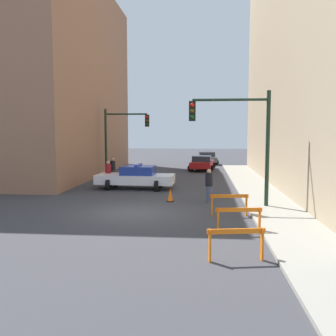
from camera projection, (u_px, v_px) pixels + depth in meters
The scene contains 15 objects.
ground_plane at pixel (133, 213), 16.18m from camera, with size 120.00×120.00×0.00m, color #38383D.
sidewalk_right at pixel (279, 214), 15.60m from camera, with size 2.40×44.00×0.12m.
building_corner_left at pixel (18, 80), 30.40m from camera, with size 14.00×20.00×15.29m.
traffic_light_near at pixel (242, 131), 16.86m from camera, with size 3.64×0.35×5.20m.
traffic_light_far at pixel (120, 133), 28.43m from camera, with size 3.44×0.35×5.20m.
police_car at pixel (136, 177), 22.84m from camera, with size 4.78×2.49×1.52m.
parked_car_near at pixel (202, 163), 33.64m from camera, with size 2.54×4.45×1.31m.
parked_car_mid at pixel (206, 158), 40.24m from camera, with size 2.55×4.46×1.31m.
pedestrian_crossing at pixel (108, 173), 23.56m from camera, with size 0.50×0.50×1.66m.
pedestrian_corner at pixel (113, 169), 26.14m from camera, with size 0.50×0.50×1.66m.
pedestrian_sidewalk at pixel (209, 185), 18.44m from camera, with size 0.38×0.38×1.66m.
barrier_front at pixel (236, 239), 10.08m from camera, with size 1.58×0.42×0.90m.
barrier_mid at pixel (239, 216), 12.82m from camera, with size 1.60×0.33×0.90m.
barrier_back at pixel (229, 201), 15.52m from camera, with size 1.59×0.34×0.90m.
traffic_cone at pixel (170, 195), 18.73m from camera, with size 0.36×0.36×0.66m.
Camera 1 is at (2.98, -15.70, 3.51)m, focal length 40.00 mm.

